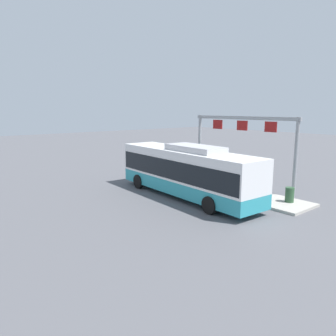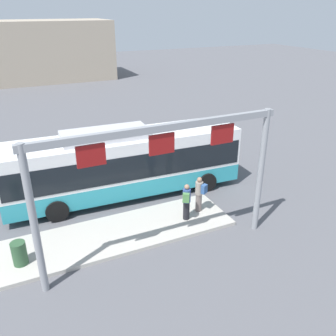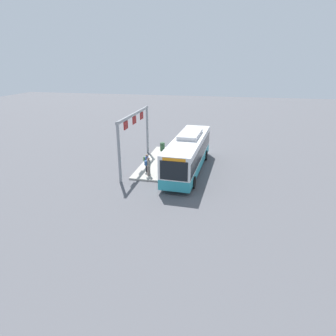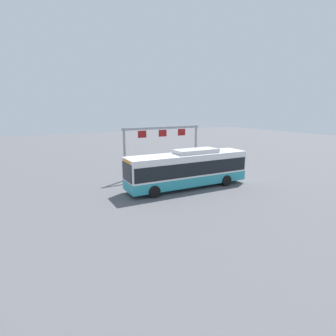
% 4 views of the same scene
% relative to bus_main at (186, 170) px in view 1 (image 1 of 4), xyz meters
% --- Properties ---
extents(ground_plane, '(120.00, 120.00, 0.00)m').
position_rel_bus_main_xyz_m(ground_plane, '(0.01, -0.00, -1.81)').
color(ground_plane, '#56565B').
extents(platform_curb, '(10.00, 2.80, 0.16)m').
position_rel_bus_main_xyz_m(platform_curb, '(-1.64, -3.25, -1.73)').
color(platform_curb, '#B2ADA3').
rests_on(platform_curb, ground).
extents(bus_main, '(11.49, 3.08, 3.46)m').
position_rel_bus_main_xyz_m(bus_main, '(0.00, 0.00, 0.00)').
color(bus_main, teal).
rests_on(bus_main, ground).
extents(person_boarding, '(0.52, 0.60, 1.67)m').
position_rel_bus_main_xyz_m(person_boarding, '(2.38, -3.16, -0.76)').
color(person_boarding, slate).
rests_on(person_boarding, platform_curb).
extents(person_waiting_near, '(0.54, 0.60, 1.67)m').
position_rel_bus_main_xyz_m(person_waiting_near, '(1.52, -3.54, -0.76)').
color(person_waiting_near, black).
rests_on(person_waiting_near, platform_curb).
extents(platform_sign_gantry, '(8.96, 0.24, 5.20)m').
position_rel_bus_main_xyz_m(platform_sign_gantry, '(-0.34, -5.18, 1.92)').
color(platform_sign_gantry, gray).
rests_on(platform_sign_gantry, ground).
extents(trash_bin, '(0.52, 0.52, 0.90)m').
position_rel_bus_main_xyz_m(trash_bin, '(-5.24, -3.65, -1.20)').
color(trash_bin, '#2D5133').
rests_on(trash_bin, platform_curb).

